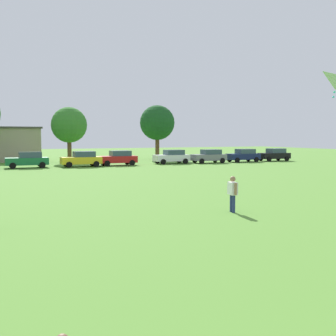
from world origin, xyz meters
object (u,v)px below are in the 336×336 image
(parked_car_red_4, at_px, (118,158))
(parked_car_gray_6, at_px, (209,156))
(parked_car_navy_7, at_px, (244,155))
(adult_bystander, at_px, (233,191))
(parked_car_black_8, at_px, (274,155))
(tree_far_right, at_px, (157,123))
(parked_car_green_2, at_px, (28,160))
(parked_car_white_5, at_px, (172,157))
(kite, at_px, (335,83))
(tree_right, at_px, (69,125))
(parked_car_yellow_3, at_px, (82,159))

(parked_car_red_4, distance_m, parked_car_gray_6, 11.66)
(parked_car_red_4, xyz_separation_m, parked_car_navy_7, (16.77, -0.47, 0.00))
(parked_car_gray_6, distance_m, parked_car_navy_7, 5.12)
(adult_bystander, distance_m, parked_car_black_8, 39.47)
(adult_bystander, xyz_separation_m, parked_car_gray_6, (15.73, 29.69, -0.09))
(parked_car_black_8, distance_m, tree_far_right, 16.90)
(parked_car_black_8, bearing_deg, adult_bystander, 49.05)
(parked_car_red_4, bearing_deg, adult_bystander, 82.31)
(parked_car_green_2, bearing_deg, parked_car_white_5, 179.66)
(adult_bystander, xyz_separation_m, kite, (4.65, -1.13, 4.80))
(parked_car_gray_6, height_order, tree_right, tree_right)
(kite, height_order, parked_car_yellow_3, kite)
(parked_car_black_8, xyz_separation_m, tree_right, (-25.89, 7.91, 3.87))
(parked_car_green_2, height_order, parked_car_gray_6, same)
(adult_bystander, height_order, parked_car_navy_7, parked_car_navy_7)
(parked_car_white_5, height_order, parked_car_navy_7, same)
(tree_far_right, bearing_deg, parked_car_green_2, -153.82)
(parked_car_navy_7, xyz_separation_m, tree_far_right, (-8.00, 9.93, 4.37))
(parked_car_navy_7, bearing_deg, tree_right, -21.01)
(parked_car_yellow_3, distance_m, parked_car_red_4, 4.28)
(parked_car_white_5, xyz_separation_m, parked_car_black_8, (14.92, -0.60, 0.00))
(parked_car_navy_7, relative_size, tree_right, 0.61)
(parked_car_yellow_3, height_order, parked_car_navy_7, same)
(parked_car_yellow_3, relative_size, parked_car_gray_6, 1.00)
(adult_bystander, bearing_deg, parked_car_gray_6, 161.79)
(parked_car_black_8, bearing_deg, tree_far_right, -37.05)
(adult_bystander, relative_size, kite, 1.09)
(kite, xyz_separation_m, tree_right, (-4.66, 38.85, -1.02))
(parked_car_gray_6, height_order, parked_car_navy_7, same)
(parked_car_navy_7, distance_m, parked_car_black_8, 5.02)
(kite, distance_m, parked_car_navy_7, 35.18)
(parked_car_gray_6, xyz_separation_m, tree_far_right, (-2.88, 9.96, 4.37))
(parked_car_green_2, bearing_deg, kite, 108.19)
(parked_car_navy_7, xyz_separation_m, parked_car_black_8, (5.02, 0.10, 0.00))
(adult_bystander, height_order, parked_car_green_2, parked_car_green_2)
(adult_bystander, bearing_deg, tree_far_right, 171.75)
(parked_car_gray_6, height_order, tree_far_right, tree_far_right)
(parked_car_white_5, distance_m, tree_right, 13.74)
(parked_car_green_2, relative_size, tree_right, 0.61)
(parked_car_red_4, distance_m, parked_car_navy_7, 16.78)
(parked_car_green_2, relative_size, parked_car_white_5, 1.00)
(parked_car_red_4, distance_m, tree_right, 9.42)
(kite, distance_m, parked_car_gray_6, 33.12)
(adult_bystander, relative_size, parked_car_green_2, 0.37)
(parked_car_navy_7, distance_m, tree_right, 22.68)
(parked_car_white_5, height_order, tree_right, tree_right)
(kite, bearing_deg, tree_far_right, 78.63)
(parked_car_red_4, height_order, tree_right, tree_right)
(parked_car_yellow_3, height_order, tree_right, tree_right)
(kite, bearing_deg, tree_right, 96.84)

